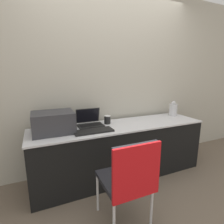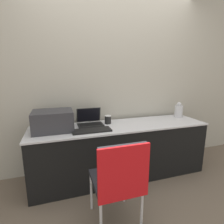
% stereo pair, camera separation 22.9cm
% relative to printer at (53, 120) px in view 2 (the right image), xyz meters
% --- Properties ---
extents(ground_plane, '(14.00, 14.00, 0.00)m').
position_rel_printer_xyz_m(ground_plane, '(0.86, -0.32, -0.86)').
color(ground_plane, '#6B5B4C').
extents(wall_back, '(8.00, 0.05, 2.60)m').
position_rel_printer_xyz_m(wall_back, '(0.86, 0.35, 0.44)').
color(wall_back, '#B7B2A3').
rests_on(wall_back, ground_plane).
extents(table, '(2.35, 0.61, 0.73)m').
position_rel_printer_xyz_m(table, '(0.86, -0.03, -0.50)').
color(table, black).
rests_on(table, ground_plane).
extents(printer, '(0.46, 0.37, 0.24)m').
position_rel_printer_xyz_m(printer, '(0.00, 0.00, 0.00)').
color(printer, '#333338').
rests_on(printer, table).
extents(laptop_left, '(0.33, 0.26, 0.22)m').
position_rel_printer_xyz_m(laptop_left, '(0.46, 0.11, -0.08)').
color(laptop_left, black).
rests_on(laptop_left, table).
extents(external_keyboard, '(0.46, 0.18, 0.02)m').
position_rel_printer_xyz_m(external_keyboard, '(0.43, -0.17, -0.12)').
color(external_keyboard, black).
rests_on(external_keyboard, table).
extents(coffee_cup, '(0.09, 0.09, 0.11)m').
position_rel_printer_xyz_m(coffee_cup, '(0.71, 0.09, -0.07)').
color(coffee_cup, black).
rests_on(coffee_cup, table).
extents(metal_pitcher, '(0.12, 0.12, 0.24)m').
position_rel_printer_xyz_m(metal_pitcher, '(1.87, 0.10, -0.03)').
color(metal_pitcher, silver).
rests_on(metal_pitcher, table).
extents(chair, '(0.42, 0.47, 0.87)m').
position_rel_printer_xyz_m(chair, '(0.52, -0.88, -0.32)').
color(chair, black).
rests_on(chair, ground_plane).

